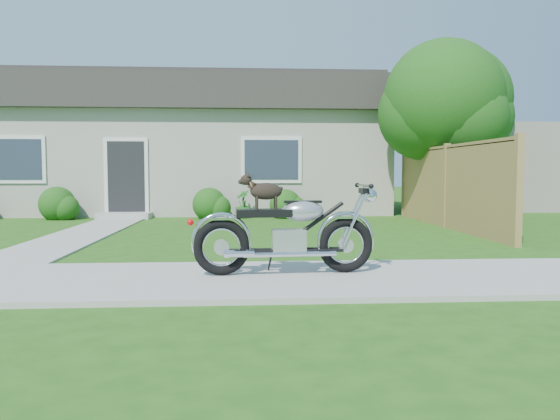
# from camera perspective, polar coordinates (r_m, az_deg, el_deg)

# --- Properties ---
(ground) EXTENTS (80.00, 80.00, 0.00)m
(ground) POSITION_cam_1_polar(r_m,az_deg,el_deg) (6.65, -19.13, -7.15)
(ground) COLOR #235114
(ground) RESTS_ON ground
(sidewalk) EXTENTS (24.00, 2.20, 0.04)m
(sidewalk) POSITION_cam_1_polar(r_m,az_deg,el_deg) (6.65, -19.13, -6.98)
(sidewalk) COLOR #9E9B93
(sidewalk) RESTS_ON ground
(walkway) EXTENTS (1.20, 8.00, 0.03)m
(walkway) POSITION_cam_1_polar(r_m,az_deg,el_deg) (11.82, -19.69, -2.29)
(walkway) COLOR #9E9B93
(walkway) RESTS_ON ground
(house) EXTENTS (12.60, 7.03, 4.50)m
(house) POSITION_cam_1_polar(r_m,az_deg,el_deg) (18.39, -9.24, 6.74)
(house) COLOR #AEAA9D
(house) RESTS_ON ground
(fence) EXTENTS (0.12, 6.62, 1.90)m
(fence) POSITION_cam_1_polar(r_m,az_deg,el_deg) (12.87, 16.99, 2.40)
(fence) COLOR #A48249
(fence) RESTS_ON ground
(tree_near) EXTENTS (3.01, 3.01, 4.61)m
(tree_near) POSITION_cam_1_polar(r_m,az_deg,el_deg) (14.66, 17.22, 10.48)
(tree_near) COLOR #3D2B1C
(tree_near) RESTS_ON ground
(tree_far) EXTENTS (3.40, 3.40, 5.21)m
(tree_far) POSITION_cam_1_polar(r_m,az_deg,el_deg) (18.28, 18.32, 10.34)
(tree_far) COLOR #3D2B1C
(tree_far) RESTS_ON ground
(shrub_row) EXTENTS (9.11, 0.95, 0.95)m
(shrub_row) POSITION_cam_1_polar(r_m,az_deg,el_deg) (15.11, -14.90, 0.51)
(shrub_row) COLOR #1D4D14
(shrub_row) RESTS_ON ground
(potted_plant_left) EXTENTS (0.56, 0.64, 0.68)m
(potted_plant_left) POSITION_cam_1_polar(r_m,az_deg,el_deg) (15.67, -22.09, 0.34)
(potted_plant_left) COLOR #2B5A17
(potted_plant_left) RESTS_ON ground
(potted_plant_right) EXTENTS (0.59, 0.59, 0.76)m
(potted_plant_right) POSITION_cam_1_polar(r_m,az_deg,el_deg) (14.87, -3.91, 0.60)
(potted_plant_right) COLOR #1F681C
(potted_plant_right) RESTS_ON ground
(motorcycle_with_dog) EXTENTS (2.22, 0.60, 1.19)m
(motorcycle_with_dog) POSITION_cam_1_polar(r_m,az_deg,el_deg) (6.51, 0.80, -2.20)
(motorcycle_with_dog) COLOR black
(motorcycle_with_dog) RESTS_ON sidewalk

